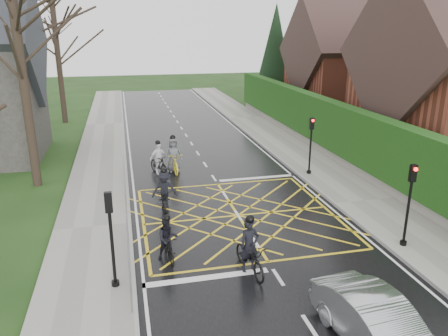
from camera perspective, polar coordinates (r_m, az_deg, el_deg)
name	(u,v)px	position (r m, az deg, el deg)	size (l,w,h in m)	color
ground	(238,216)	(18.84, 1.85, -6.23)	(120.00, 120.00, 0.00)	black
road	(238,215)	(18.84, 1.85, -6.21)	(9.00, 80.00, 0.01)	black
sidewalk_right	(364,202)	(21.08, 17.86, -4.22)	(3.00, 80.00, 0.15)	gray
sidewalk_left	(93,228)	(18.32, -16.76, -7.51)	(3.00, 80.00, 0.15)	gray
stone_wall	(338,157)	(26.74, 14.68, 1.35)	(0.50, 38.00, 0.70)	slate
hedge	(341,129)	(26.31, 14.98, 5.00)	(0.90, 38.00, 2.80)	#193B10
house_far	(351,68)	(39.74, 16.22, 12.39)	(9.80, 8.80, 10.30)	brown
conifer	(275,56)	(45.33, 6.69, 14.36)	(4.60, 4.60, 10.00)	black
tree_near	(15,22)	(23.03, -25.60, 16.77)	(9.24, 9.24, 11.44)	black
tree_mid	(24,11)	(31.09, -24.67, 18.09)	(10.08, 10.08, 12.48)	black
tree_far	(56,34)	(38.89, -21.15, 16.01)	(8.40, 8.40, 10.40)	black
railing_south	(128,250)	(14.81, -12.37, -10.41)	(0.05, 5.04, 1.03)	slate
railing_north	(124,177)	(21.72, -12.87, -1.12)	(0.05, 6.04, 1.03)	slate
traffic_light_ne	(310,146)	(23.69, 11.23, 2.78)	(0.24, 0.31, 3.21)	black
traffic_light_se	(408,206)	(16.81, 22.95, -4.65)	(0.24, 0.31, 3.21)	black
traffic_light_sw	(112,241)	(13.53, -14.44, -9.21)	(0.24, 0.31, 3.21)	black
cyclist_rear	(250,254)	(14.54, 3.40, -11.14)	(1.03, 2.14, 2.00)	black
cyclist_back	(168,243)	(15.39, -7.33, -9.65)	(0.79, 1.68, 1.64)	black
cyclist_mid	(165,194)	(19.46, -7.75, -3.39)	(1.16, 1.98, 1.88)	black
cyclist_front	(159,162)	(24.02, -8.52, 0.78)	(1.24, 1.98, 1.92)	black
cyclist_lead	(174,159)	(24.36, -6.60, 1.15)	(0.99, 2.21, 2.10)	gold
car	(379,327)	(12.02, 19.57, -18.95)	(1.46, 4.19, 1.38)	#ABADB2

